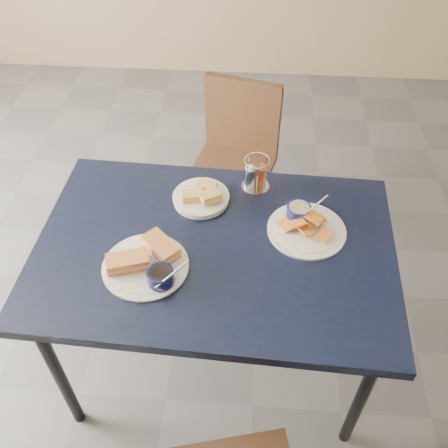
# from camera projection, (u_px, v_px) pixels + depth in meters

# --- Properties ---
(ground) EXTENTS (6.00, 6.00, 0.00)m
(ground) POSITION_uv_depth(u_px,v_px,m) (255.00, 342.00, 2.34)
(ground) COLOR #4A4A4E
(ground) RESTS_ON ground
(dining_table) EXTENTS (1.30, 0.90, 0.75)m
(dining_table) POSITION_uv_depth(u_px,v_px,m) (215.00, 257.00, 1.81)
(dining_table) COLOR black
(dining_table) RESTS_ON ground
(chair_far) EXTENTS (0.48, 0.47, 0.83)m
(chair_far) POSITION_uv_depth(u_px,v_px,m) (233.00, 149.00, 2.59)
(chair_far) COLOR #321D10
(chair_far) RESTS_ON ground
(sandwich_plate) EXTENTS (0.31, 0.29, 0.12)m
(sandwich_plate) POSITION_uv_depth(u_px,v_px,m) (148.00, 262.00, 1.68)
(sandwich_plate) COLOR white
(sandwich_plate) RESTS_ON dining_table
(plantain_plate) EXTENTS (0.29, 0.29, 0.12)m
(plantain_plate) POSITION_uv_depth(u_px,v_px,m) (304.00, 223.00, 1.81)
(plantain_plate) COLOR white
(plantain_plate) RESTS_ON dining_table
(bread_basket) EXTENTS (0.21, 0.21, 0.07)m
(bread_basket) POSITION_uv_depth(u_px,v_px,m) (202.00, 197.00, 1.91)
(bread_basket) COLOR white
(bread_basket) RESTS_ON dining_table
(condiment_caddy) EXTENTS (0.11, 0.11, 0.14)m
(condiment_caddy) POSITION_uv_depth(u_px,v_px,m) (255.00, 175.00, 1.94)
(condiment_caddy) COLOR silver
(condiment_caddy) RESTS_ON dining_table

